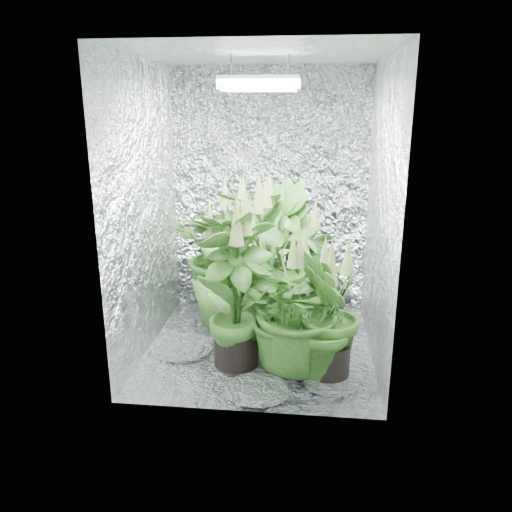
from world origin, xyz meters
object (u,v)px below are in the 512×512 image
at_px(plant_c, 272,261).
at_px(plant_f, 236,290).
at_px(plant_d, 225,274).
at_px(plant_a, 232,251).
at_px(grow_lamp, 260,84).
at_px(circulation_fan, 339,304).
at_px(plant_b, 304,270).
at_px(plant_g, 330,318).
at_px(plant_e, 291,306).

distance_m(plant_c, plant_f, 0.55).
distance_m(plant_d, plant_f, 0.59).
relative_size(plant_a, plant_c, 0.94).
xyz_separation_m(grow_lamp, plant_c, (0.07, 0.26, -1.24)).
xyz_separation_m(plant_c, circulation_fan, (0.52, 0.26, -0.43)).
distance_m(grow_lamp, plant_f, 1.32).
bearing_deg(plant_b, grow_lamp, -132.06).
distance_m(plant_b, plant_g, 0.74).
bearing_deg(plant_g, plant_a, 128.20).
distance_m(plant_c, plant_g, 0.78).
bearing_deg(plant_b, plant_c, -161.81).
bearing_deg(plant_a, plant_c, -43.33).
distance_m(plant_e, plant_f, 0.38).
xyz_separation_m(grow_lamp, circulation_fan, (0.59, 0.52, -1.67)).
height_order(plant_a, plant_f, plant_a).
bearing_deg(circulation_fan, plant_a, 154.15).
height_order(grow_lamp, plant_a, grow_lamp).
relative_size(grow_lamp, plant_f, 0.43).
relative_size(plant_c, plant_g, 1.33).
relative_size(grow_lamp, plant_a, 0.43).
bearing_deg(plant_f, circulation_fan, 46.70).
bearing_deg(plant_c, plant_a, 136.67).
xyz_separation_m(grow_lamp, plant_f, (-0.13, -0.25, -1.29)).
distance_m(plant_a, circulation_fan, 0.97).
bearing_deg(circulation_fan, plant_c, -174.76).
height_order(plant_g, circulation_fan, plant_g).
xyz_separation_m(plant_b, plant_c, (-0.24, -0.08, 0.08)).
height_order(plant_c, plant_f, plant_c).
distance_m(plant_b, plant_f, 0.74).
height_order(plant_b, plant_g, plant_b).
height_order(plant_c, plant_e, plant_c).
bearing_deg(grow_lamp, plant_d, 133.55).
relative_size(grow_lamp, plant_c, 0.40).
bearing_deg(plant_b, plant_e, -96.70).
bearing_deg(plant_g, circulation_fan, 82.81).
relative_size(plant_g, circulation_fan, 2.50).
distance_m(plant_a, plant_f, 0.86).
xyz_separation_m(plant_g, circulation_fan, (0.11, 0.89, -0.26)).
bearing_deg(plant_c, plant_b, 18.19).
bearing_deg(plant_d, plant_g, -41.57).
relative_size(plant_b, plant_g, 1.15).
distance_m(plant_a, plant_d, 0.30).
distance_m(grow_lamp, plant_c, 1.27).
distance_m(plant_f, plant_g, 0.64).
xyz_separation_m(plant_a, plant_f, (0.15, -0.85, -0.02)).
xyz_separation_m(plant_a, plant_g, (0.77, -0.97, -0.13)).
distance_m(plant_a, plant_e, 1.04).
bearing_deg(plant_d, plant_c, -7.75).
height_order(plant_f, plant_g, plant_f).
bearing_deg(plant_f, grow_lamp, 62.22).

